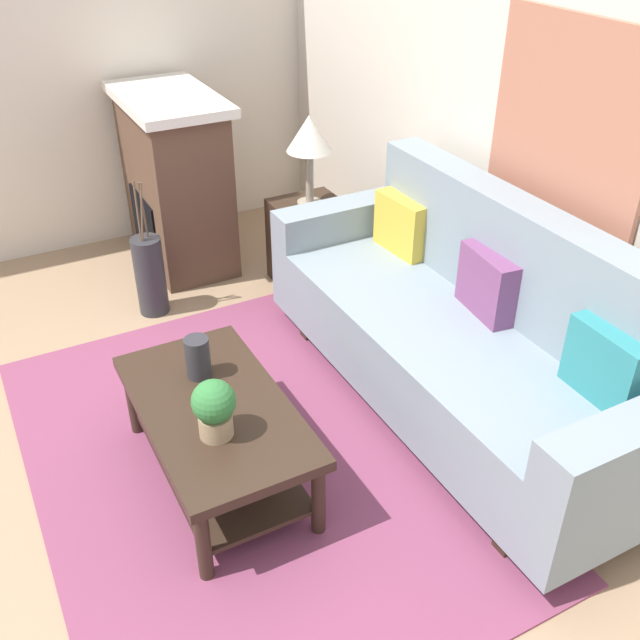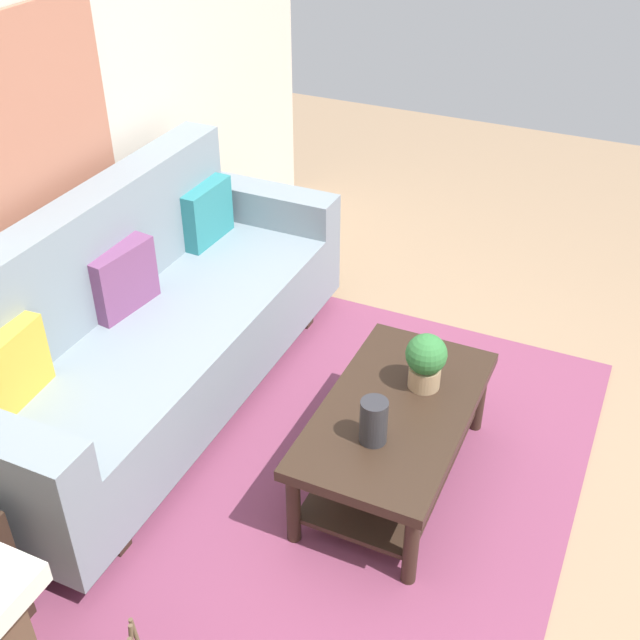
% 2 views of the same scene
% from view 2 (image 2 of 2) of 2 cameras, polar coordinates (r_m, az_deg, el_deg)
% --- Properties ---
extents(ground_plane, '(9.31, 9.31, 0.00)m').
position_cam_2_polar(ground_plane, '(3.59, 9.99, -13.37)').
color(ground_plane, '#9E7F60').
extents(wall_back, '(5.31, 0.10, 2.70)m').
position_cam_2_polar(wall_back, '(3.76, -21.57, 12.13)').
color(wall_back, beige).
rests_on(wall_back, ground_plane).
extents(area_rug, '(2.66, 1.92, 0.01)m').
position_cam_2_polar(area_rug, '(3.68, 2.40, -11.09)').
color(area_rug, '#843D5B').
rests_on(area_rug, ground_plane).
extents(couch, '(2.37, 0.84, 1.08)m').
position_cam_2_polar(couch, '(3.92, -12.07, -0.59)').
color(couch, gray).
rests_on(couch, ground_plane).
extents(throw_pillow_mustard, '(0.37, 0.15, 0.32)m').
position_cam_2_polar(throw_pillow_mustard, '(3.41, -21.44, -3.21)').
color(throw_pillow_mustard, gold).
rests_on(throw_pillow_mustard, couch).
extents(throw_pillow_plum, '(0.37, 0.16, 0.32)m').
position_cam_2_polar(throw_pillow_plum, '(3.85, -14.03, 2.89)').
color(throw_pillow_plum, '#7A4270').
rests_on(throw_pillow_plum, couch).
extents(throw_pillow_teal, '(0.36, 0.13, 0.32)m').
position_cam_2_polar(throw_pillow_teal, '(4.38, -8.22, 7.61)').
color(throw_pillow_teal, teal).
rests_on(throw_pillow_teal, couch).
extents(coffee_table, '(1.10, 0.60, 0.43)m').
position_cam_2_polar(coffee_table, '(3.46, 5.41, -7.69)').
color(coffee_table, '#332319').
rests_on(coffee_table, ground_plane).
extents(tabletop_vase, '(0.11, 0.11, 0.20)m').
position_cam_2_polar(tabletop_vase, '(3.17, 3.87, -7.26)').
color(tabletop_vase, '#2D2D33').
rests_on(tabletop_vase, coffee_table).
extents(potted_plant_tabletop, '(0.18, 0.18, 0.26)m').
position_cam_2_polar(potted_plant_tabletop, '(3.43, 7.60, -2.86)').
color(potted_plant_tabletop, tan).
rests_on(potted_plant_tabletop, coffee_table).
extents(framed_painting, '(0.93, 0.03, 0.88)m').
position_cam_2_polar(framed_painting, '(3.75, -19.93, 13.74)').
color(framed_painting, '#B77056').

